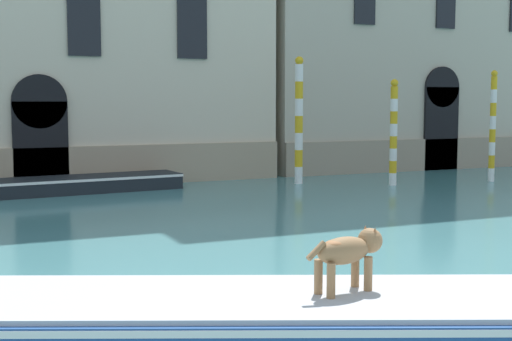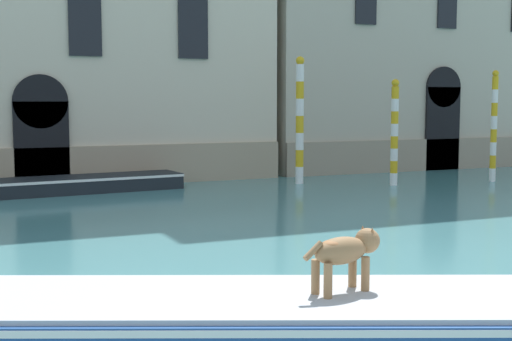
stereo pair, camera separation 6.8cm
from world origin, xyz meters
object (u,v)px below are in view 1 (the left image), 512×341
mooring_pole_1 (299,120)px  mooring_pole_2 (493,126)px  boat_foreground (284,318)px  boat_moored_near_palazzo (72,184)px  dog_on_deck (349,251)px  mooring_pole_0 (394,132)px

mooring_pole_1 → mooring_pole_2: bearing=-18.0°
boat_foreground → boat_moored_near_palazzo: boat_foreground is taller
boat_foreground → mooring_pole_2: size_ratio=2.21×
boat_foreground → dog_on_deck: dog_on_deck is taller
dog_on_deck → mooring_pole_2: size_ratio=0.29×
mooring_pole_0 → dog_on_deck: bearing=-126.5°
boat_foreground → mooring_pole_0: 16.59m
boat_foreground → boat_moored_near_palazzo: size_ratio=1.23×
boat_foreground → mooring_pole_2: bearing=64.2°
boat_foreground → boat_moored_near_palazzo: bearing=113.2°
boat_foreground → mooring_pole_2: 19.04m
mooring_pole_1 → boat_foreground: bearing=-117.8°
boat_foreground → mooring_pole_1: size_ratio=1.98×
boat_foreground → mooring_pole_1: mooring_pole_1 is taller
mooring_pole_0 → mooring_pole_1: 3.26m
dog_on_deck → mooring_pole_1: (6.89, 14.74, 1.12)m
boat_foreground → dog_on_deck: bearing=11.9°
boat_moored_near_palazzo → mooring_pole_1: (7.66, -0.66, 1.96)m
mooring_pole_0 → mooring_pole_2: 3.96m
mooring_pole_0 → boat_foreground: bearing=-129.0°
dog_on_deck → mooring_pole_0: (9.61, 13.00, 0.72)m
dog_on_deck → boat_moored_near_palazzo: 15.45m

